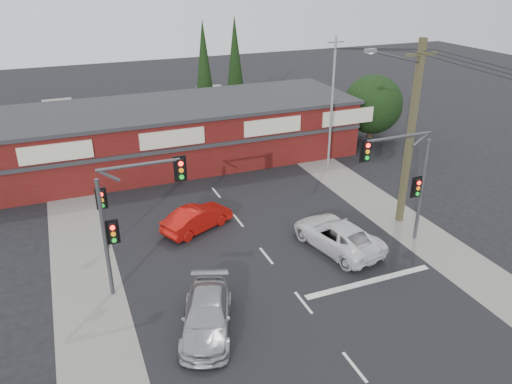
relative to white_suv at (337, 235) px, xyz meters
name	(u,v)px	position (x,y,z in m)	size (l,w,h in m)	color
ground	(286,281)	(-3.67, -1.72, -0.72)	(120.00, 120.00, 0.00)	black
road_strip	(247,231)	(-3.67, 3.28, -0.72)	(14.00, 70.00, 0.01)	black
verge_left	(84,263)	(-12.17, 3.28, -0.71)	(3.00, 70.00, 0.02)	gray
verge_right	(378,205)	(4.83, 3.28, -0.71)	(3.00, 70.00, 0.02)	gray
stop_line	(369,282)	(-0.17, -3.22, -0.71)	(6.50, 0.35, 0.01)	silver
white_suv	(337,235)	(0.00, 0.00, 0.00)	(2.39, 5.19, 1.44)	silver
silver_suv	(207,316)	(-7.99, -3.58, -0.05)	(1.88, 4.63, 1.34)	#ACAEB1
red_sedan	(197,218)	(-6.06, 4.54, -0.05)	(1.43, 4.10, 1.35)	#B5110B
lane_dashes	(303,302)	(-3.67, -3.48, -0.71)	(0.12, 34.09, 0.01)	silver
shop_building	(174,133)	(-4.66, 15.26, 1.41)	(27.30, 8.40, 4.22)	#4E110F
tree_cluster	(371,106)	(11.03, 13.72, 2.18)	(5.90, 5.10, 5.50)	#2D2116
conifer_near	(204,65)	(-0.17, 22.28, 4.76)	(1.80, 1.80, 9.25)	#2D2116
conifer_far	(235,58)	(3.33, 24.28, 4.76)	(1.80, 1.80, 9.25)	#2D2116
traffic_mast_left	(128,210)	(-10.09, 0.28, 3.21)	(3.77, 0.27, 5.97)	#47494C
traffic_mast_right	(406,172)	(3.20, -0.72, 3.22)	(3.96, 0.27, 5.97)	#47494C
pedestal_signal	(102,206)	(-10.87, 4.28, 1.69)	(0.55, 0.27, 3.38)	#47494C
utility_pole	(409,129)	(4.70, 1.27, 4.67)	(4.38, 0.59, 10.00)	brown
steel_pole	(332,101)	(5.33, 10.28, 3.98)	(1.20, 0.16, 9.00)	gray
power_lines	(510,79)	(4.81, -4.19, 8.32)	(2.01, 29.00, 1.22)	black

